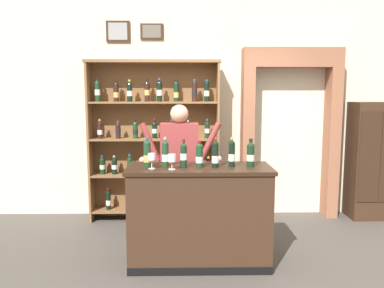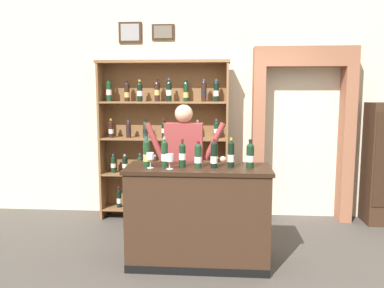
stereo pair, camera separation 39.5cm
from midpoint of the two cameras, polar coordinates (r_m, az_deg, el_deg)
ground_plane at (r=4.42m, az=5.49°, el=-16.95°), size 14.00×14.00×0.02m
back_wall at (r=5.85m, az=5.37°, el=6.84°), size 12.00×0.19×3.50m
wine_shelf at (r=5.61m, az=-2.05°, el=1.17°), size 1.85×0.34×2.25m
archway_doorway at (r=5.89m, az=17.32°, el=2.80°), size 1.39×0.45×2.43m
tasting_counter at (r=4.22m, az=3.62°, el=-10.34°), size 1.50×0.62×1.05m
shopkeeper at (r=4.75m, az=1.21°, el=-1.86°), size 1.00×0.22×1.67m
tasting_bottle_grappa at (r=4.10m, az=-3.84°, el=-1.29°), size 0.07×0.07×0.31m
tasting_bottle_bianco at (r=4.09m, az=-1.24°, el=-1.36°), size 0.07×0.07×0.31m
tasting_bottle_brunello at (r=4.04m, az=1.39°, el=-1.55°), size 0.07×0.07×0.29m
tasting_bottle_riserva at (r=4.04m, az=3.69°, el=-1.65°), size 0.08×0.08×0.27m
tasting_bottle_rosso at (r=4.04m, az=6.00°, el=-1.55°), size 0.07×0.07×0.29m
tasting_bottle_chianti at (r=4.08m, az=8.42°, el=-1.46°), size 0.07×0.07×0.31m
tasting_bottle_super_tuscan at (r=4.09m, az=11.16°, el=-1.58°), size 0.08×0.08×0.29m
wine_glass_right at (r=3.95m, az=-0.40°, el=-2.13°), size 0.08×0.08×0.15m
wine_glass_spare at (r=4.00m, az=-3.27°, el=-1.87°), size 0.08×0.08×0.16m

